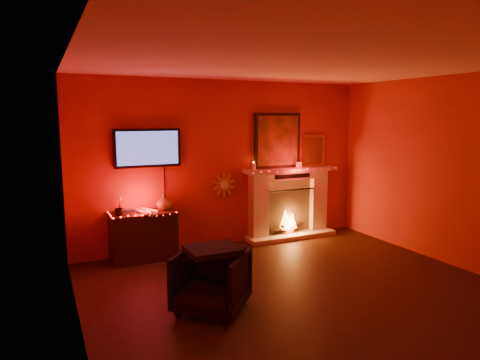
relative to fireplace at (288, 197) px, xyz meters
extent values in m
plane|color=black|center=(-1.14, -2.39, -0.72)|extent=(5.00, 5.00, 0.00)
plane|color=silver|center=(-1.14, -2.39, 1.98)|extent=(5.00, 5.00, 0.00)
plane|color=#AA2E1B|center=(-1.14, 0.11, 0.63)|extent=(5.00, 0.00, 5.00)
plane|color=#AA2E1B|center=(-3.64, -2.39, 0.63)|extent=(0.00, 5.00, 5.00)
plane|color=#AA2E1B|center=(1.36, -2.39, 0.63)|extent=(0.00, 5.00, 5.00)
cube|color=beige|center=(0.01, -0.09, -0.68)|extent=(1.65, 0.40, 0.08)
cube|color=beige|center=(-0.59, 0.00, -0.17)|extent=(0.30, 0.22, 0.95)
cube|color=beige|center=(0.61, 0.00, -0.17)|extent=(0.30, 0.22, 0.95)
cube|color=beige|center=(0.01, 0.00, 0.38)|extent=(1.50, 0.22, 0.14)
cube|color=beige|center=(0.01, -0.06, 0.48)|extent=(1.72, 0.34, 0.06)
cube|color=#976F57|center=(0.01, 0.06, -0.17)|extent=(0.90, 0.10, 0.95)
cube|color=black|center=(0.01, -0.12, -0.25)|extent=(0.90, 0.02, 0.78)
cylinder|color=black|center=(-0.09, -0.03, -0.58)|extent=(0.55, 0.09, 0.09)
cylinder|color=black|center=(0.09, -0.01, -0.52)|extent=(0.51, 0.18, 0.08)
cone|color=orange|center=(-0.07, -0.03, -0.39)|extent=(0.20, 0.20, 0.34)
cone|color=orange|center=(0.08, -0.02, -0.43)|extent=(0.16, 0.16, 0.26)
sphere|color=#FF3F07|center=(0.01, -0.03, -0.56)|extent=(0.18, 0.18, 0.18)
cube|color=black|center=(-0.19, 0.08, 0.98)|extent=(0.88, 0.05, 0.95)
cube|color=#CA531A|center=(-0.19, 0.05, 0.98)|extent=(0.78, 0.01, 0.85)
cube|color=gold|center=(0.56, 0.08, 0.79)|extent=(0.46, 0.04, 0.56)
cube|color=olive|center=(0.56, 0.06, 0.79)|extent=(0.38, 0.01, 0.48)
cylinder|color=white|center=(-0.69, -0.01, 0.57)|extent=(0.07, 0.07, 0.12)
cube|color=silver|center=(0.19, -0.03, 0.56)|extent=(0.12, 0.01, 0.10)
cube|color=black|center=(-2.44, 0.07, 0.93)|extent=(1.00, 0.06, 0.58)
cube|color=#4456AF|center=(-2.44, 0.03, 0.93)|extent=(0.92, 0.01, 0.50)
cylinder|color=black|center=(-2.19, 0.08, 0.31)|extent=(0.02, 0.02, 0.66)
cylinder|color=orange|center=(-1.19, 0.09, 0.28)|extent=(0.20, 0.03, 0.20)
cylinder|color=silver|center=(-1.19, 0.08, 0.28)|extent=(0.13, 0.01, 0.13)
cube|color=black|center=(-2.59, -0.13, -0.37)|extent=(0.94, 0.47, 0.72)
imported|color=brown|center=(-2.26, -0.09, 0.12)|extent=(0.23, 0.23, 0.24)
imported|color=black|center=(-2.94, -0.20, 0.04)|extent=(0.13, 0.13, 0.10)
cylinder|color=silver|center=(-2.61, -0.23, 0.02)|extent=(0.13, 0.38, 0.05)
cylinder|color=silver|center=(-2.53, -0.31, 0.02)|extent=(0.07, 0.38, 0.05)
cylinder|color=silver|center=(-2.48, -0.14, 0.02)|extent=(0.23, 0.36, 0.05)
cube|color=#5B1E1A|center=(-2.82, -0.15, 0.01)|extent=(0.20, 0.14, 0.03)
cube|color=#1F3449|center=(-2.81, -0.14, 0.04)|extent=(0.17, 0.12, 0.02)
imported|color=black|center=(-2.30, -2.15, -0.39)|extent=(1.03, 1.03, 0.67)
camera|label=1|loc=(-3.92, -6.31, 1.39)|focal=32.00mm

